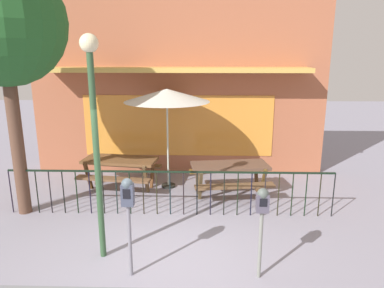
# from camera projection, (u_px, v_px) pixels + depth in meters

# --- Properties ---
(ground) EXTENTS (40.00, 40.00, 0.00)m
(ground) POSITION_uv_depth(u_px,v_px,m) (161.00, 260.00, 5.92)
(ground) COLOR gray
(pub_storefront) EXTENTS (8.07, 1.26, 5.08)m
(pub_storefront) POSITION_uv_depth(u_px,v_px,m) (178.00, 82.00, 9.88)
(pub_storefront) COLOR brown
(pub_storefront) RESTS_ON ground
(patio_fence_front) EXTENTS (6.80, 0.04, 0.97)m
(patio_fence_front) POSITION_uv_depth(u_px,v_px,m) (170.00, 185.00, 7.44)
(patio_fence_front) COLOR black
(patio_fence_front) RESTS_ON ground
(picnic_table_left) EXTENTS (1.97, 1.59, 0.79)m
(picnic_table_left) POSITION_uv_depth(u_px,v_px,m) (120.00, 165.00, 8.91)
(picnic_table_left) COLOR brown
(picnic_table_left) RESTS_ON ground
(picnic_table_right) EXTENTS (1.98, 1.60, 0.79)m
(picnic_table_right) POSITION_uv_depth(u_px,v_px,m) (230.00, 171.00, 8.47)
(picnic_table_right) COLOR brown
(picnic_table_right) RESTS_ON ground
(patio_umbrella) EXTENTS (2.08, 2.08, 2.49)m
(patio_umbrella) POSITION_uv_depth(u_px,v_px,m) (167.00, 96.00, 8.59)
(patio_umbrella) COLOR black
(patio_umbrella) RESTS_ON ground
(parking_meter_near) EXTENTS (0.18, 0.17, 1.58)m
(parking_meter_near) POSITION_uv_depth(u_px,v_px,m) (128.00, 202.00, 5.23)
(parking_meter_near) COLOR slate
(parking_meter_near) RESTS_ON ground
(parking_meter_far) EXTENTS (0.18, 0.17, 1.45)m
(parking_meter_far) POSITION_uv_depth(u_px,v_px,m) (262.00, 209.00, 5.20)
(parking_meter_far) COLOR gray
(parking_meter_far) RESTS_ON ground
(street_tree) EXTENTS (2.42, 2.42, 5.09)m
(street_tree) POSITION_uv_depth(u_px,v_px,m) (2.00, 25.00, 6.75)
(street_tree) COLOR brown
(street_tree) RESTS_ON ground
(street_lamp) EXTENTS (0.28, 0.28, 3.61)m
(street_lamp) POSITION_uv_depth(u_px,v_px,m) (94.00, 117.00, 5.47)
(street_lamp) COLOR #2F4F30
(street_lamp) RESTS_ON ground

